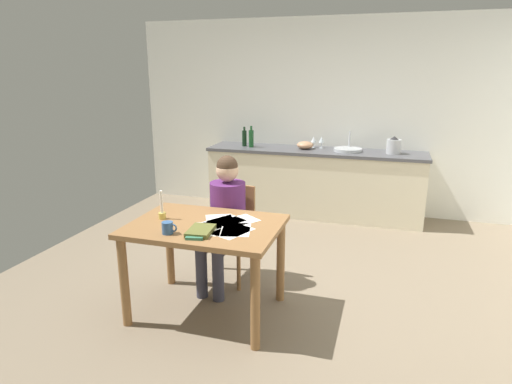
{
  "coord_description": "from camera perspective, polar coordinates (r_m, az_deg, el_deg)",
  "views": [
    {
      "loc": [
        0.94,
        -3.49,
        1.91
      ],
      "look_at": [
        -0.19,
        0.17,
        0.85
      ],
      "focal_mm": 30.77,
      "sensor_mm": 36.0,
      "label": 1
    }
  ],
  "objects": [
    {
      "name": "ground_plane",
      "position": [
        4.1,
        1.83,
        -12.63
      ],
      "size": [
        5.2,
        5.2,
        0.04
      ],
      "primitive_type": "cube",
      "color": "#7A6B56"
    },
    {
      "name": "kitchen_counter",
      "position": [
        5.99,
        7.55,
        1.25
      ],
      "size": [
        2.87,
        0.64,
        0.9
      ],
      "color": "beige",
      "rests_on": "ground"
    },
    {
      "name": "chair_at_table",
      "position": [
        4.12,
        -3.15,
        -4.63
      ],
      "size": [
        0.43,
        0.43,
        0.88
      ],
      "color": "olive",
      "rests_on": "ground"
    },
    {
      "name": "book_cookery",
      "position": [
        3.22,
        -7.64,
        -5.37
      ],
      "size": [
        0.17,
        0.25,
        0.02
      ],
      "primitive_type": "cube",
      "rotation": [
        0.0,
        0.0,
        0.2
      ],
      "color": "#337254",
      "rests_on": "dining_table"
    },
    {
      "name": "stovetop_kettle",
      "position": [
        5.8,
        17.47,
        5.73
      ],
      "size": [
        0.18,
        0.18,
        0.22
      ],
      "color": "#B7BABF",
      "rests_on": "kitchen_counter"
    },
    {
      "name": "bottle_vinegar",
      "position": [
        6.02,
        -0.63,
        7.01
      ],
      "size": [
        0.07,
        0.07,
        0.29
      ],
      "color": "#194C23",
      "rests_on": "kitchen_counter"
    },
    {
      "name": "paper_letter",
      "position": [
        3.51,
        -4.76,
        -3.68
      ],
      "size": [
        0.32,
        0.36,
        0.0
      ],
      "primitive_type": "cube",
      "rotation": [
        0.0,
        0.0,
        0.45
      ],
      "color": "white",
      "rests_on": "dining_table"
    },
    {
      "name": "sink_unit",
      "position": [
        5.84,
        11.84,
        5.43
      ],
      "size": [
        0.36,
        0.36,
        0.24
      ],
      "color": "#B2B7BC",
      "rests_on": "kitchen_counter"
    },
    {
      "name": "paper_notice",
      "position": [
        3.27,
        -3.09,
        -5.1
      ],
      "size": [
        0.3,
        0.35,
        0.0
      ],
      "primitive_type": "cube",
      "rotation": [
        0.0,
        0.0,
        -0.38
      ],
      "color": "white",
      "rests_on": "dining_table"
    },
    {
      "name": "wine_glass_near_sink",
      "position": [
        6.01,
        8.52,
        6.7
      ],
      "size": [
        0.07,
        0.07,
        0.15
      ],
      "color": "silver",
      "rests_on": "kitchen_counter"
    },
    {
      "name": "wine_glass_by_kettle",
      "position": [
        6.03,
        7.49,
        6.76
      ],
      "size": [
        0.07,
        0.07,
        0.15
      ],
      "color": "silver",
      "rests_on": "kitchen_counter"
    },
    {
      "name": "paper_flyer",
      "position": [
        3.33,
        -6.35,
        -4.81
      ],
      "size": [
        0.28,
        0.34,
        0.0
      ],
      "primitive_type": "cube",
      "rotation": [
        0.0,
        0.0,
        0.28
      ],
      "color": "white",
      "rests_on": "dining_table"
    },
    {
      "name": "wall_back",
      "position": [
        6.19,
        8.41,
        9.68
      ],
      "size": [
        5.2,
        0.12,
        2.6
      ],
      "primitive_type": "cube",
      "color": "silver",
      "rests_on": "ground"
    },
    {
      "name": "paper_bill",
      "position": [
        3.49,
        -2.29,
        -3.75
      ],
      "size": [
        0.34,
        0.36,
        0.0
      ],
      "primitive_type": "cube",
      "rotation": [
        0.0,
        0.0,
        -0.63
      ],
      "color": "white",
      "rests_on": "dining_table"
    },
    {
      "name": "bottle_oil",
      "position": [
        6.11,
        -1.52,
        7.04
      ],
      "size": [
        0.06,
        0.06,
        0.27
      ],
      "color": "black",
      "rests_on": "kitchen_counter"
    },
    {
      "name": "coffee_mug",
      "position": [
        3.27,
        -11.38,
        -4.59
      ],
      "size": [
        0.12,
        0.08,
        0.09
      ],
      "color": "#33598C",
      "rests_on": "dining_table"
    },
    {
      "name": "mixing_bowl",
      "position": [
        5.93,
        6.4,
        6.08
      ],
      "size": [
        0.22,
        0.22,
        0.1
      ],
      "primitive_type": "ellipsoid",
      "color": "tan",
      "rests_on": "kitchen_counter"
    },
    {
      "name": "dining_table",
      "position": [
        3.48,
        -6.58,
        -6.01
      ],
      "size": [
        1.16,
        0.85,
        0.76
      ],
      "color": "olive",
      "rests_on": "ground"
    },
    {
      "name": "candlestick",
      "position": [
        3.6,
        -12.13,
        -2.45
      ],
      "size": [
        0.06,
        0.06,
        0.23
      ],
      "color": "gold",
      "rests_on": "dining_table"
    },
    {
      "name": "paper_receipt",
      "position": [
        3.48,
        -4.11,
        -3.83
      ],
      "size": [
        0.33,
        0.36,
        0.0
      ],
      "primitive_type": "cube",
      "rotation": [
        0.0,
        0.0,
        -0.54
      ],
      "color": "white",
      "rests_on": "dining_table"
    },
    {
      "name": "person_seated",
      "position": [
        3.93,
        -4.08,
        -2.82
      ],
      "size": [
        0.35,
        0.61,
        1.19
      ],
      "color": "#592666",
      "rests_on": "ground"
    },
    {
      "name": "book_magazine",
      "position": [
        3.25,
        -7.2,
        -5.02
      ],
      "size": [
        0.2,
        0.27,
        0.03
      ],
      "primitive_type": "cube",
      "rotation": [
        0.0,
        0.0,
        0.11
      ],
      "color": "brown",
      "rests_on": "dining_table"
    },
    {
      "name": "paper_envelope",
      "position": [
        3.3,
        -2.6,
        -4.91
      ],
      "size": [
        0.28,
        0.34,
        0.0
      ],
      "primitive_type": "cube",
      "rotation": [
        0.0,
        0.0,
        0.25
      ],
      "color": "white",
      "rests_on": "dining_table"
    }
  ]
}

